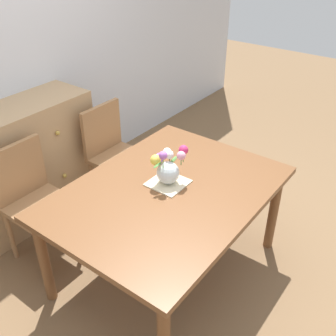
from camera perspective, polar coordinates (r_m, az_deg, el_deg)
ground_plane at (r=3.03m, az=-0.04°, el=-14.31°), size 12.00×12.00×0.00m
dining_table at (r=2.60m, az=-0.05°, el=-4.57°), size 1.52×1.13×0.72m
chair_left at (r=3.00m, az=-19.00°, el=-3.79°), size 0.42×0.42×0.90m
chair_right at (r=3.43m, az=-7.98°, el=2.64°), size 0.42×0.42×0.90m
dresser at (r=3.39m, az=-21.30°, el=-0.28°), size 1.40×0.47×1.00m
placemat at (r=2.61m, az=0.00°, el=-2.15°), size 0.24×0.24×0.01m
flower_vase at (r=2.55m, az=-0.01°, el=0.09°), size 0.25×0.19×0.25m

